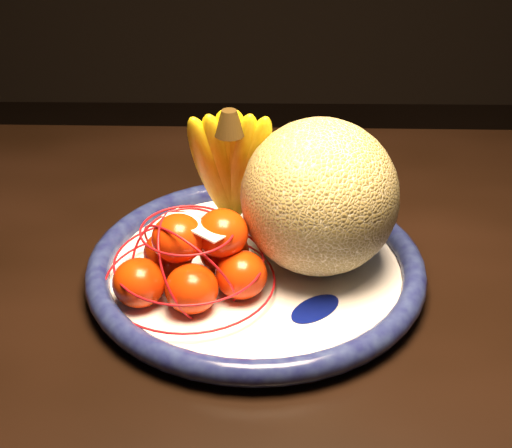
{
  "coord_description": "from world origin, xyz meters",
  "views": [
    {
      "loc": [
        -0.28,
        -0.81,
        1.28
      ],
      "look_at": [
        -0.29,
        -0.05,
        0.82
      ],
      "focal_mm": 55.0,
      "sensor_mm": 36.0,
      "label": 1
    }
  ],
  "objects_px": {
    "dining_table": "(416,345)",
    "mandarin_bag": "(194,261)",
    "fruit_bowl": "(256,269)",
    "cantaloupe": "(320,197)",
    "banana_bunch": "(231,164)"
  },
  "relations": [
    {
      "from": "dining_table",
      "to": "cantaloupe",
      "type": "xyz_separation_m",
      "value": [
        -0.12,
        0.03,
        0.18
      ]
    },
    {
      "from": "cantaloupe",
      "to": "banana_bunch",
      "type": "bearing_deg",
      "value": 148.19
    },
    {
      "from": "dining_table",
      "to": "cantaloupe",
      "type": "relative_size",
      "value": 8.44
    },
    {
      "from": "dining_table",
      "to": "mandarin_bag",
      "type": "distance_m",
      "value": 0.29
    },
    {
      "from": "cantaloupe",
      "to": "mandarin_bag",
      "type": "bearing_deg",
      "value": -159.31
    },
    {
      "from": "cantaloupe",
      "to": "mandarin_bag",
      "type": "xyz_separation_m",
      "value": [
        -0.14,
        -0.05,
        -0.05
      ]
    },
    {
      "from": "dining_table",
      "to": "mandarin_bag",
      "type": "xyz_separation_m",
      "value": [
        -0.26,
        -0.02,
        0.13
      ]
    },
    {
      "from": "fruit_bowl",
      "to": "mandarin_bag",
      "type": "relative_size",
      "value": 2.04
    },
    {
      "from": "fruit_bowl",
      "to": "banana_bunch",
      "type": "bearing_deg",
      "value": 111.83
    },
    {
      "from": "banana_bunch",
      "to": "mandarin_bag",
      "type": "bearing_deg",
      "value": -109.15
    },
    {
      "from": "fruit_bowl",
      "to": "banana_bunch",
      "type": "distance_m",
      "value": 0.13
    },
    {
      "from": "mandarin_bag",
      "to": "dining_table",
      "type": "bearing_deg",
      "value": 3.9
    },
    {
      "from": "dining_table",
      "to": "banana_bunch",
      "type": "height_order",
      "value": "banana_bunch"
    },
    {
      "from": "mandarin_bag",
      "to": "fruit_bowl",
      "type": "bearing_deg",
      "value": 30.12
    },
    {
      "from": "fruit_bowl",
      "to": "cantaloupe",
      "type": "xyz_separation_m",
      "value": [
        0.07,
        0.01,
        0.09
      ]
    }
  ]
}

